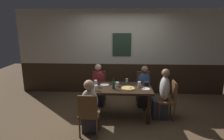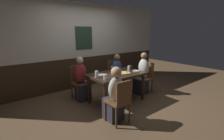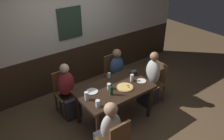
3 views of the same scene
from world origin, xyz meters
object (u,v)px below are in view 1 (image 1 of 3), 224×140
Objects in this scene: plate_white_large at (105,85)px; person_left_far at (98,88)px; chair_right_far at (143,86)px; beer_glass_tall at (96,84)px; chair_left_near at (89,112)px; chair_left_far at (99,85)px; tumbler_short at (127,81)px; beer_bottle_green at (113,85)px; person_left_near at (90,110)px; person_right_far at (144,89)px; dining_table at (121,91)px; chair_head_east at (169,98)px; plate_white_small at (146,89)px; person_head_east at (162,98)px; condiment_caddy at (146,84)px; pint_glass_amber at (139,85)px; pizza at (128,88)px; pint_glass_pale at (96,88)px.

person_left_far is at bearing 113.29° from plate_white_large.
chair_right_far reaches higher than plate_white_large.
beer_glass_tall is (0.03, -0.67, 0.34)m from person_left_far.
chair_left_near is 1.67m from chair_left_far.
tumbler_short is (0.76, 1.19, 0.29)m from chair_left_near.
beer_glass_tall is at bearing 163.06° from beer_bottle_green.
person_right_far is at bearing 47.39° from person_left_near.
chair_head_east is at bearing 0.00° from dining_table.
person_left_far is at bearing 179.94° from person_right_far.
beer_bottle_green reaches higher than beer_glass_tall.
person_left_near is 0.89m from plate_white_large.
plate_white_small is at bearing -6.10° from beer_glass_tall.
person_right_far is at bearing -90.00° from chair_right_far.
chair_right_far is 0.17m from person_right_far.
person_left_near reaches higher than plate_white_large.
plate_white_large is at bearing 173.84° from person_head_east.
condiment_caddy is (0.60, 0.15, 0.14)m from dining_table.
person_left_far is (0.00, 1.51, -0.03)m from chair_left_near.
beer_glass_tall is 1.20m from condiment_caddy.
plate_white_small is at bearing -12.66° from dining_table.
chair_left_far is at bearing 154.29° from chair_head_east.
chair_left_far reaches higher than pint_glass_amber.
chair_right_far reaches higher than pint_glass_amber.
beer_glass_tall is 1.15m from plate_white_small.
dining_table is at bearing 145.58° from pizza.
person_left_far is 4.78× the size of beer_bottle_green.
person_left_far is 1.00m from pint_glass_pale.
tumbler_short is at bearing 21.80° from plate_white_large.
chair_right_far is 2.85× the size of pizza.
pint_glass_pale is at bearing -159.97° from beer_bottle_green.
chair_left_near is at bearing -148.87° from plate_white_small.
chair_left_far is 7.20× the size of pint_glass_pale.
chair_left_far is at bearing 140.88° from pint_glass_amber.
pint_glass_pale is (-0.70, -0.16, 0.04)m from pizza.
pint_glass_amber reaches higher than pint_glass_pale.
person_left_far is 1.45m from plate_white_small.
person_right_far is at bearing -7.59° from chair_left_far.
condiment_caddy reaches higher than dining_table.
chair_left_far is 1.25m from pizza.
tumbler_short is at bearing 130.63° from plate_white_small.
person_right_far is at bearing 59.77° from pizza.
pizza is 0.28m from pint_glass_amber.
beer_glass_tall is at bearing 173.90° from plate_white_small.
pint_glass_pale is at bearing 82.53° from chair_left_near.
tumbler_short is 0.58m from beer_bottle_green.
person_head_east reaches higher than tumbler_short.
chair_left_far is at bearing 93.87° from pint_glass_pale.
plate_white_small is (-0.06, -0.80, 0.29)m from person_right_far.
pint_glass_amber is 0.20m from plate_white_small.
beer_bottle_green reaches higher than condiment_caddy.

